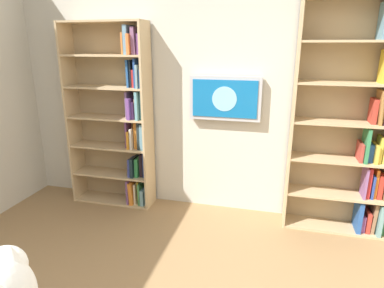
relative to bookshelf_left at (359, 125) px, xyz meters
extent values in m
cube|color=beige|center=(1.29, -0.17, 0.32)|extent=(4.52, 0.06, 2.70)
cube|color=tan|center=(0.58, 0.02, 0.02)|extent=(0.02, 0.28, 2.11)
cube|color=tan|center=(0.12, -0.11, 0.02)|extent=(0.94, 0.01, 2.11)
cube|color=tan|center=(0.12, 0.02, -1.02)|extent=(0.90, 0.27, 0.02)
cube|color=tan|center=(0.12, 0.02, -0.67)|extent=(0.90, 0.27, 0.02)
cube|color=tan|center=(0.12, 0.02, -0.33)|extent=(0.90, 0.27, 0.02)
cube|color=tan|center=(0.12, 0.02, 0.02)|extent=(0.90, 0.27, 0.02)
cube|color=tan|center=(0.12, 0.02, 0.37)|extent=(0.90, 0.27, 0.02)
cube|color=tan|center=(0.12, 0.02, 0.72)|extent=(0.90, 0.27, 0.02)
cube|color=#32754A|center=(-0.31, 0.03, -0.91)|extent=(0.03, 0.16, 0.20)
cube|color=#6C9D9E|center=(-0.27, 0.03, -0.86)|extent=(0.03, 0.24, 0.30)
cube|color=#956C4C|center=(-0.23, 0.02, -0.86)|extent=(0.04, 0.18, 0.30)
cube|color=#BE362A|center=(-0.19, 0.02, -0.91)|extent=(0.04, 0.19, 0.20)
cube|color=#7F447E|center=(-0.14, 0.03, -0.93)|extent=(0.03, 0.16, 0.16)
cube|color=#27529C|center=(-0.10, 0.02, -0.86)|extent=(0.04, 0.23, 0.31)
cube|color=#B93124|center=(-0.24, 0.01, -0.55)|extent=(0.04, 0.15, 0.23)
cube|color=orange|center=(-0.20, 0.02, -0.53)|extent=(0.03, 0.12, 0.27)
cube|color=#274197|center=(-0.17, 0.04, -0.55)|extent=(0.02, 0.12, 0.22)
cube|color=red|center=(-0.14, 0.02, -0.52)|extent=(0.03, 0.16, 0.29)
cube|color=#84578D|center=(-0.11, 0.03, -0.52)|extent=(0.02, 0.18, 0.29)
cube|color=#E3C546|center=(-0.23, 0.02, -0.21)|extent=(0.04, 0.15, 0.21)
cube|color=yellow|center=(-0.19, 0.03, -0.20)|extent=(0.02, 0.15, 0.24)
cube|color=gold|center=(-0.15, 0.03, -0.23)|extent=(0.03, 0.21, 0.17)
cube|color=#254C94|center=(-0.11, 0.01, -0.24)|extent=(0.04, 0.17, 0.16)
cube|color=#327F4E|center=(-0.07, 0.04, -0.16)|extent=(0.03, 0.20, 0.31)
cube|color=#AD3E34|center=(-0.03, 0.02, -0.23)|extent=(0.03, 0.21, 0.17)
cube|color=gold|center=(-0.15, 0.04, 0.15)|extent=(0.03, 0.12, 0.24)
cube|color=#A37239|center=(-0.13, 0.04, 0.18)|extent=(0.04, 0.18, 0.30)
cube|color=#B2382B|center=(-0.09, 0.01, 0.14)|extent=(0.04, 0.16, 0.21)
cube|color=gold|center=(-0.11, 0.02, 0.52)|extent=(0.02, 0.16, 0.27)
cube|color=#6592A9|center=(-0.06, 0.02, 0.88)|extent=(0.03, 0.22, 0.29)
cube|color=tan|center=(2.02, 0.02, -0.06)|extent=(0.02, 0.28, 1.95)
cube|color=tan|center=(2.90, 0.02, -0.06)|extent=(0.02, 0.28, 1.95)
cube|color=tan|center=(2.46, -0.11, -0.06)|extent=(0.91, 0.01, 1.95)
cube|color=tan|center=(2.46, 0.02, -1.02)|extent=(0.86, 0.27, 0.02)
cube|color=tan|center=(2.46, 0.02, -0.70)|extent=(0.86, 0.27, 0.02)
cube|color=tan|center=(2.46, 0.02, -0.38)|extent=(0.86, 0.27, 0.02)
cube|color=tan|center=(2.46, 0.02, -0.06)|extent=(0.86, 0.27, 0.02)
cube|color=tan|center=(2.46, 0.02, 0.27)|extent=(0.86, 0.27, 0.02)
cube|color=tan|center=(2.46, 0.02, 0.59)|extent=(0.86, 0.27, 0.02)
cube|color=tan|center=(2.46, 0.02, 0.91)|extent=(0.86, 0.27, 0.02)
cube|color=#5C93A1|center=(2.05, 0.04, -0.91)|extent=(0.02, 0.13, 0.21)
cube|color=#6E9BA5|center=(2.08, 0.02, -0.92)|extent=(0.04, 0.23, 0.18)
cube|color=#3C7B45|center=(2.12, 0.02, -0.89)|extent=(0.02, 0.21, 0.25)
cube|color=yellow|center=(2.14, 0.02, -0.88)|extent=(0.03, 0.13, 0.26)
cube|color=beige|center=(2.17, 0.03, -0.90)|extent=(0.02, 0.15, 0.23)
cube|color=orange|center=(2.21, 0.04, -0.89)|extent=(0.05, 0.22, 0.26)
cube|color=#774F8B|center=(2.25, 0.03, -0.88)|extent=(0.02, 0.20, 0.27)
cube|color=#334788|center=(2.05, 0.01, -0.55)|extent=(0.03, 0.16, 0.28)
cube|color=black|center=(2.10, 0.02, -0.56)|extent=(0.03, 0.13, 0.25)
cube|color=#2E8342|center=(2.14, 0.01, -0.59)|extent=(0.04, 0.19, 0.21)
cube|color=#17282E|center=(2.19, 0.04, -0.58)|extent=(0.03, 0.20, 0.21)
cube|color=#384290|center=(2.22, 0.04, -0.59)|extent=(0.03, 0.16, 0.20)
cube|color=#6592A3|center=(2.06, 0.04, -0.23)|extent=(0.04, 0.17, 0.27)
cube|color=#1F292A|center=(2.09, 0.04, -0.23)|extent=(0.03, 0.16, 0.28)
cube|color=orange|center=(2.13, 0.03, -0.23)|extent=(0.04, 0.13, 0.29)
cube|color=beige|center=(2.18, 0.03, -0.26)|extent=(0.02, 0.19, 0.22)
cube|color=orange|center=(2.21, 0.03, -0.27)|extent=(0.03, 0.20, 0.19)
cube|color=#754282|center=(2.25, 0.02, -0.22)|extent=(0.02, 0.12, 0.29)
cube|color=#64A1A7|center=(2.05, 0.02, 0.10)|extent=(0.02, 0.18, 0.29)
cube|color=#66A3B1|center=(2.09, 0.04, 0.10)|extent=(0.03, 0.23, 0.29)
cube|color=#926042|center=(2.12, 0.02, 0.06)|extent=(0.03, 0.15, 0.21)
cube|color=#714183|center=(2.15, 0.02, 0.04)|extent=(0.02, 0.18, 0.18)
cube|color=#6F418D|center=(2.18, 0.04, 0.06)|extent=(0.03, 0.23, 0.22)
cube|color=slate|center=(2.22, 0.02, 0.09)|extent=(0.02, 0.16, 0.28)
cube|color=#2A5490|center=(2.05, 0.02, 0.37)|extent=(0.02, 0.21, 0.18)
cube|color=#7295A1|center=(2.07, 0.03, 0.39)|extent=(0.02, 0.24, 0.23)
cube|color=navy|center=(2.10, 0.03, 0.42)|extent=(0.02, 0.18, 0.29)
cube|color=red|center=(2.13, 0.01, 0.36)|extent=(0.03, 0.15, 0.18)
cube|color=#1B252B|center=(2.17, 0.02, 0.41)|extent=(0.02, 0.13, 0.27)
cube|color=#25538E|center=(2.19, 0.03, 0.41)|extent=(0.02, 0.12, 0.27)
cube|color=#73438A|center=(2.06, 0.04, 0.70)|extent=(0.04, 0.13, 0.20)
cube|color=#7F5478|center=(2.10, 0.03, 0.73)|extent=(0.04, 0.18, 0.26)
cube|color=orange|center=(2.14, 0.04, 0.69)|extent=(0.03, 0.24, 0.19)
cube|color=#6994AF|center=(2.18, 0.03, 0.74)|extent=(0.04, 0.21, 0.28)
cube|color=orange|center=(2.22, 0.04, 0.70)|extent=(0.02, 0.16, 0.21)
cube|color=#B7B7BC|center=(1.23, -0.09, 0.18)|extent=(0.71, 0.06, 0.44)
cube|color=#146BB2|center=(1.23, -0.05, 0.18)|extent=(0.64, 0.01, 0.37)
cylinder|color=#8CCCEA|center=(1.23, -0.05, 0.18)|extent=(0.24, 0.00, 0.24)
sphere|color=white|center=(1.50, 2.46, 0.03)|extent=(0.13, 0.13, 0.13)
cone|color=white|center=(1.47, 2.46, 0.08)|extent=(0.06, 0.06, 0.07)
cone|color=beige|center=(1.47, 2.46, 0.07)|extent=(0.03, 0.03, 0.05)
camera|label=1|loc=(0.72, 3.15, 0.69)|focal=30.86mm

